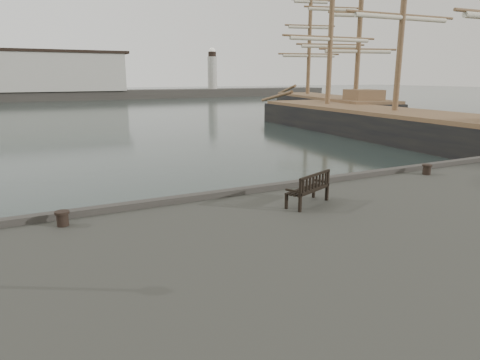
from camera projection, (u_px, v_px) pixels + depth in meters
The scene contains 7 objects.
ground at pixel (270, 233), 14.36m from camera, with size 400.00×400.00×0.00m, color black.
breakwater at pixel (29, 80), 90.92m from camera, with size 140.00×9.50×12.20m.
bench at pixel (308, 195), 12.15m from camera, with size 1.66×1.10×0.90m.
bollard_left at pixel (63, 219), 10.44m from camera, with size 0.35×0.35×0.37m, color black.
bollard_right at pixel (427, 169), 15.92m from camera, with size 0.36×0.36×0.38m, color black.
tall_ship_main at pixel (393, 130), 36.24m from camera, with size 8.76×34.76×25.82m.
tall_ship_far at pixel (328, 110), 56.54m from camera, with size 12.60×27.66×23.21m.
Camera 1 is at (-7.04, -11.59, 5.13)m, focal length 32.00 mm.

